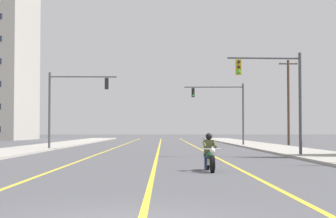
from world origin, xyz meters
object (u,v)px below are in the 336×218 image
motorcycle_with_rider (210,156)px  utility_pole_right_far (288,101)px  traffic_signal_near_left (69,98)px  traffic_signal_near_right (279,88)px  traffic_signal_mid_right (226,104)px

motorcycle_with_rider → utility_pole_right_far: utility_pole_right_far is taller
motorcycle_with_rider → traffic_signal_near_left: traffic_signal_near_left is taller
motorcycle_with_rider → traffic_signal_near_right: 13.24m
traffic_signal_near_right → traffic_signal_mid_right: (-0.72, 22.39, 0.09)m
motorcycle_with_rider → utility_pole_right_far: bearing=73.1°
traffic_signal_near_right → traffic_signal_mid_right: bearing=91.8°
motorcycle_with_rider → utility_pole_right_far: (11.41, 37.58, 4.09)m
motorcycle_with_rider → traffic_signal_near_left: bearing=111.6°
traffic_signal_mid_right → utility_pole_right_far: utility_pole_right_far is taller
traffic_signal_mid_right → utility_pole_right_far: (7.01, 3.49, 0.52)m
motorcycle_with_rider → traffic_signal_mid_right: (4.40, 34.09, 3.57)m
traffic_signal_mid_right → traffic_signal_near_left: bearing=-142.1°
traffic_signal_near_left → utility_pole_right_far: 25.08m
motorcycle_with_rider → traffic_signal_mid_right: bearing=82.6°
traffic_signal_near_left → traffic_signal_mid_right: bearing=37.9°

